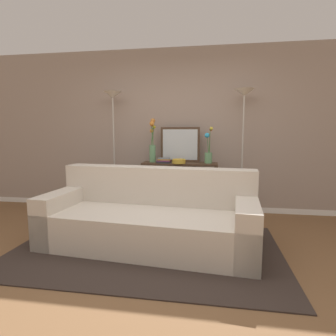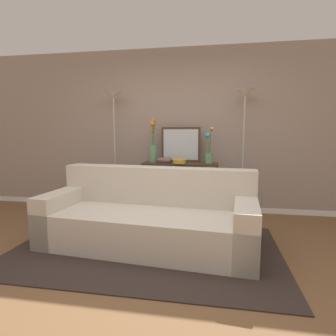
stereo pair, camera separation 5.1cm
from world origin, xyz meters
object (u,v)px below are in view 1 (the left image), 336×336
at_px(book_row_under_console, 158,210).
at_px(vase_short_flowers, 208,152).
at_px(console_table, 180,180).
at_px(book_stack, 164,161).
at_px(wall_mirror, 180,145).
at_px(fruit_bowl, 179,161).
at_px(floor_lamp_left, 113,118).
at_px(couch, 150,219).
at_px(floor_lamp_right, 244,118).
at_px(vase_tall_flowers, 152,143).

bearing_deg(book_row_under_console, vase_short_flowers, 0.97).
bearing_deg(vase_short_flowers, console_table, -178.25).
xyz_separation_m(vase_short_flowers, book_stack, (-0.68, -0.11, -0.14)).
relative_size(wall_mirror, book_stack, 2.89).
bearing_deg(book_row_under_console, fruit_bowl, -14.53).
height_order(wall_mirror, book_stack, wall_mirror).
bearing_deg(floor_lamp_left, console_table, -0.44).
distance_m(console_table, vase_short_flowers, 0.63).
height_order(couch, console_table, couch).
bearing_deg(floor_lamp_right, wall_mirror, 172.80).
bearing_deg(wall_mirror, book_row_under_console, -159.37).
relative_size(floor_lamp_right, fruit_bowl, 9.44).
distance_m(console_table, fruit_bowl, 0.32).
bearing_deg(console_table, floor_lamp_left, 179.56).
relative_size(floor_lamp_left, floor_lamp_right, 1.00).
height_order(console_table, vase_short_flowers, vase_short_flowers).
height_order(book_stack, book_row_under_console, book_stack).
distance_m(floor_lamp_left, vase_short_flowers, 1.60).
bearing_deg(book_row_under_console, floor_lamp_left, 179.34).
bearing_deg(fruit_bowl, book_row_under_console, 165.47).
relative_size(console_table, vase_tall_flowers, 1.70).
xyz_separation_m(wall_mirror, fruit_bowl, (0.01, -0.22, -0.24)).
height_order(wall_mirror, book_row_under_console, wall_mirror).
height_order(fruit_bowl, book_stack, book_stack).
height_order(console_table, floor_lamp_left, floor_lamp_left).
xyz_separation_m(wall_mirror, book_stack, (-0.23, -0.23, -0.24)).
distance_m(floor_lamp_left, book_row_under_console, 1.64).
bearing_deg(floor_lamp_left, floor_lamp_right, 0.00).
distance_m(couch, console_table, 1.26).
bearing_deg(vase_short_flowers, wall_mirror, 165.63).
relative_size(console_table, book_stack, 5.43).
bearing_deg(wall_mirror, floor_lamp_left, -173.50).
height_order(console_table, floor_lamp_right, floor_lamp_right).
height_order(console_table, fruit_bowl, fruit_bowl).
relative_size(vase_tall_flowers, fruit_bowl, 3.36).
bearing_deg(book_row_under_console, floor_lamp_right, 0.37).
bearing_deg(console_table, vase_tall_flowers, 176.06).
distance_m(couch, floor_lamp_left, 1.94).
bearing_deg(vase_tall_flowers, couch, -79.16).
relative_size(console_table, floor_lamp_left, 0.60).
xyz_separation_m(floor_lamp_left, book_stack, (0.84, -0.10, -0.66)).
bearing_deg(couch, floor_lamp_right, 46.79).
height_order(console_table, vase_tall_flowers, vase_tall_flowers).
height_order(floor_lamp_left, vase_short_flowers, floor_lamp_left).
height_order(floor_lamp_left, book_row_under_console, floor_lamp_left).
relative_size(fruit_bowl, book_row_under_console, 0.82).
bearing_deg(vase_short_flowers, fruit_bowl, -166.69).
bearing_deg(floor_lamp_left, book_row_under_console, -0.66).
bearing_deg(vase_short_flowers, floor_lamp_right, -0.58).
relative_size(wall_mirror, vase_tall_flowers, 0.90).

